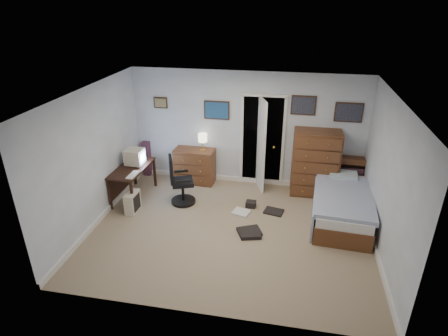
{
  "coord_description": "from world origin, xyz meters",
  "views": [
    {
      "loc": [
        0.94,
        -5.6,
        3.91
      ],
      "look_at": [
        -0.18,
        0.3,
        1.1
      ],
      "focal_mm": 30.0,
      "sensor_mm": 36.0,
      "label": 1
    }
  ],
  "objects_px": {
    "office_chair": "(180,185)",
    "low_dresser": "(195,166)",
    "computer_desk": "(129,174)",
    "tall_dresser": "(315,163)",
    "bed": "(341,205)"
  },
  "relations": [
    {
      "from": "low_dresser",
      "to": "office_chair",
      "type": "bearing_deg",
      "value": -90.18
    },
    {
      "from": "bed",
      "to": "low_dresser",
      "type": "bearing_deg",
      "value": 165.92
    },
    {
      "from": "office_chair",
      "to": "low_dresser",
      "type": "height_order",
      "value": "office_chair"
    },
    {
      "from": "computer_desk",
      "to": "bed",
      "type": "bearing_deg",
      "value": 0.92
    },
    {
      "from": "computer_desk",
      "to": "tall_dresser",
      "type": "xyz_separation_m",
      "value": [
        3.77,
        0.9,
        0.17
      ]
    },
    {
      "from": "computer_desk",
      "to": "tall_dresser",
      "type": "distance_m",
      "value": 3.88
    },
    {
      "from": "computer_desk",
      "to": "office_chair",
      "type": "xyz_separation_m",
      "value": [
        1.1,
        -0.05,
        -0.13
      ]
    },
    {
      "from": "computer_desk",
      "to": "tall_dresser",
      "type": "height_order",
      "value": "tall_dresser"
    },
    {
      "from": "low_dresser",
      "to": "tall_dresser",
      "type": "height_order",
      "value": "tall_dresser"
    },
    {
      "from": "low_dresser",
      "to": "bed",
      "type": "bearing_deg",
      "value": -15.03
    },
    {
      "from": "low_dresser",
      "to": "bed",
      "type": "height_order",
      "value": "low_dresser"
    },
    {
      "from": "computer_desk",
      "to": "office_chair",
      "type": "bearing_deg",
      "value": -0.64
    },
    {
      "from": "computer_desk",
      "to": "bed",
      "type": "xyz_separation_m",
      "value": [
        4.27,
        -0.09,
        -0.23
      ]
    },
    {
      "from": "office_chair",
      "to": "computer_desk",
      "type": "bearing_deg",
      "value": 155.68
    },
    {
      "from": "office_chair",
      "to": "bed",
      "type": "bearing_deg",
      "value": -22.21
    }
  ]
}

